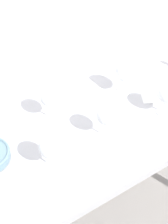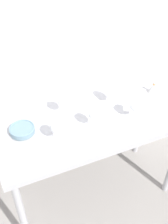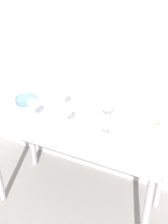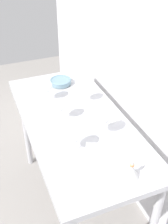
# 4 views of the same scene
# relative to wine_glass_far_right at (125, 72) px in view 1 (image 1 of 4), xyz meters

# --- Properties ---
(ground_plane) EXTENTS (6.00, 6.00, 0.00)m
(ground_plane) POSITION_rel_wine_glass_far_right_xyz_m (-0.20, -0.09, -1.03)
(ground_plane) COLOR gray
(steel_counter) EXTENTS (1.40, 0.65, 0.90)m
(steel_counter) POSITION_rel_wine_glass_far_right_xyz_m (-0.20, -0.10, -0.23)
(steel_counter) COLOR #B1B1B6
(steel_counter) RESTS_ON ground_plane
(wine_glass_far_right) EXTENTS (0.10, 0.10, 0.18)m
(wine_glass_far_right) POSITION_rel_wine_glass_far_right_xyz_m (0.00, 0.00, 0.00)
(wine_glass_far_right) COLOR white
(wine_glass_far_right) RESTS_ON steel_counter
(wine_glass_far_left) EXTENTS (0.08, 0.08, 0.17)m
(wine_glass_far_left) POSITION_rel_wine_glass_far_right_xyz_m (-0.38, 0.03, -0.01)
(wine_glass_far_left) COLOR white
(wine_glass_far_left) RESTS_ON steel_counter
(wine_glass_near_right) EXTENTS (0.09, 0.09, 0.16)m
(wine_glass_near_right) POSITION_rel_wine_glass_far_right_xyz_m (0.07, -0.21, -0.01)
(wine_glass_near_right) COLOR white
(wine_glass_near_right) RESTS_ON steel_counter
(wine_glass_near_left) EXTENTS (0.09, 0.09, 0.16)m
(wine_glass_near_left) POSITION_rel_wine_glass_far_right_xyz_m (-0.50, -0.20, -0.01)
(wine_glass_near_left) COLOR white
(wine_glass_near_left) RESTS_ON steel_counter
(wine_glass_near_center) EXTENTS (0.08, 0.08, 0.17)m
(wine_glass_near_center) POSITION_rel_wine_glass_far_right_xyz_m (-0.24, -0.18, -0.01)
(wine_glass_near_center) COLOR white
(wine_glass_near_center) RESTS_ON steel_counter
(tasting_sheet_upper) EXTENTS (0.17, 0.27, 0.00)m
(tasting_sheet_upper) POSITION_rel_wine_glass_far_right_xyz_m (-0.15, 0.08, -0.13)
(tasting_sheet_upper) COLOR white
(tasting_sheet_upper) RESTS_ON steel_counter
(tasting_sheet_lower) EXTENTS (0.25, 0.26, 0.00)m
(tasting_sheet_lower) POSITION_rel_wine_glass_far_right_xyz_m (0.16, -0.06, -0.13)
(tasting_sheet_lower) COLOR white
(tasting_sheet_lower) RESTS_ON steel_counter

